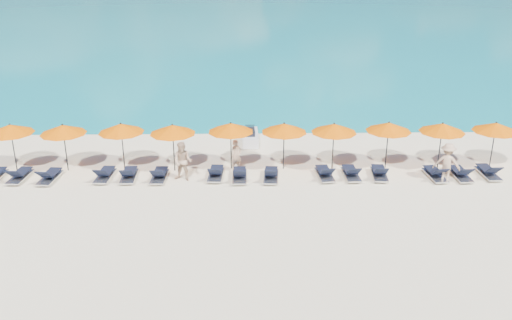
{
  "coord_description": "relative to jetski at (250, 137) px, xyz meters",
  "views": [
    {
      "loc": [
        -0.45,
        -19.8,
        10.22
      ],
      "look_at": [
        0.0,
        3.0,
        1.2
      ],
      "focal_mm": 40.0,
      "sensor_mm": 36.0,
      "label": 1
    }
  ],
  "objects": [
    {
      "name": "ground",
      "position": [
        0.2,
        -8.54,
        -0.32
      ],
      "size": [
        1400.0,
        1400.0,
        0.0
      ],
      "primitive_type": "plane",
      "color": "beige"
    },
    {
      "name": "jetski",
      "position": [
        0.0,
        0.0,
        0.0
      ],
      "size": [
        0.87,
        2.22,
        0.79
      ],
      "rotation": [
        0.0,
        0.0,
        0.02
      ],
      "color": "silver",
      "rests_on": "ground"
    },
    {
      "name": "beachgoer_a",
      "position": [
        -0.68,
        -3.83,
        0.43
      ],
      "size": [
        0.66,
        0.61,
        1.5
      ],
      "primitive_type": "imported",
      "rotation": [
        0.0,
        0.0,
        0.62
      ],
      "color": "tan",
      "rests_on": "ground"
    },
    {
      "name": "beachgoer_b",
      "position": [
        -3.03,
        -4.89,
        0.57
      ],
      "size": [
        0.98,
        0.73,
        1.8
      ],
      "primitive_type": "imported",
      "rotation": [
        0.0,
        0.0,
        -0.28
      ],
      "color": "tan",
      "rests_on": "ground"
    },
    {
      "name": "beachgoer_c",
      "position": [
        8.61,
        -5.26,
        0.57
      ],
      "size": [
        1.27,
        0.89,
        1.79
      ],
      "primitive_type": "imported",
      "rotation": [
        0.0,
        0.0,
        2.81
      ],
      "color": "tan",
      "rests_on": "ground"
    },
    {
      "name": "umbrella_0",
      "position": [
        -10.94,
        -3.55,
        1.69
      ],
      "size": [
        2.1,
        2.1,
        2.28
      ],
      "color": "black",
      "rests_on": "ground"
    },
    {
      "name": "umbrella_1",
      "position": [
        -8.53,
        -3.64,
        1.69
      ],
      "size": [
        2.1,
        2.1,
        2.28
      ],
      "color": "black",
      "rests_on": "ground"
    },
    {
      "name": "umbrella_2",
      "position": [
        -5.93,
        -3.52,
        1.69
      ],
      "size": [
        2.1,
        2.1,
        2.28
      ],
      "color": "black",
      "rests_on": "ground"
    },
    {
      "name": "umbrella_3",
      "position": [
        -3.56,
        -3.74,
        1.69
      ],
      "size": [
        2.1,
        2.1,
        2.28
      ],
      "color": "black",
      "rests_on": "ground"
    },
    {
      "name": "umbrella_4",
      "position": [
        -0.92,
        -3.53,
        1.69
      ],
      "size": [
        2.1,
        2.1,
        2.28
      ],
      "color": "black",
      "rests_on": "ground"
    },
    {
      "name": "umbrella_5",
      "position": [
        1.52,
        -3.64,
        1.69
      ],
      "size": [
        2.1,
        2.1,
        2.28
      ],
      "color": "black",
      "rests_on": "ground"
    },
    {
      "name": "umbrella_6",
      "position": [
        3.8,
        -3.72,
        1.69
      ],
      "size": [
        2.1,
        2.1,
        2.28
      ],
      "color": "black",
      "rests_on": "ground"
    },
    {
      "name": "umbrella_7",
      "position": [
        6.34,
        -3.58,
        1.69
      ],
      "size": [
        2.1,
        2.1,
        2.28
      ],
      "color": "black",
      "rests_on": "ground"
    },
    {
      "name": "umbrella_8",
      "position": [
        8.76,
        -3.75,
        1.69
      ],
      "size": [
        2.1,
        2.1,
        2.28
      ],
      "color": "black",
      "rests_on": "ground"
    },
    {
      "name": "umbrella_9",
      "position": [
        11.25,
        -3.71,
        1.69
      ],
      "size": [
        2.1,
        2.1,
        2.28
      ],
      "color": "black",
      "rests_on": "ground"
    },
    {
      "name": "lounger_1",
      "position": [
        -10.37,
        -4.73,
        -0.09
      ],
      "size": [
        0.75,
        1.74,
        0.66
      ],
      "rotation": [
        0.0,
        0.0,
        -0.08
      ],
      "color": "silver",
      "rests_on": "ground"
    },
    {
      "name": "lounger_2",
      "position": [
        -8.99,
        -4.86,
        -0.09
      ],
      "size": [
        0.78,
        1.75,
        0.66
      ],
      "rotation": [
        0.0,
        0.0,
        -0.09
      ],
      "color": "silver",
      "rests_on": "ground"
    },
    {
      "name": "lounger_3",
      "position": [
        -6.58,
        -4.71,
        -0.09
      ],
      "size": [
        0.73,
        1.74,
        0.66
      ],
      "rotation": [
        0.0,
        0.0,
        -0.07
      ],
      "color": "silver",
      "rests_on": "ground"
    },
    {
      "name": "lounger_4",
      "position": [
        -5.49,
        -4.75,
        -0.09
      ],
      "size": [
        0.67,
        1.72,
        0.66
      ],
      "rotation": [
        0.0,
        0.0,
        0.03
      ],
      "color": "silver",
      "rests_on": "ground"
    },
    {
      "name": "lounger_5",
      "position": [
        -4.12,
        -4.81,
        -0.09
      ],
      "size": [
        0.68,
        1.72,
        0.66
      ],
      "rotation": [
        0.0,
        0.0,
        -0.04
      ],
      "color": "silver",
      "rests_on": "ground"
    },
    {
      "name": "lounger_6",
      "position": [
        -1.6,
        -4.67,
        -0.09
      ],
      "size": [
        0.72,
        1.73,
        0.66
      ],
      "rotation": [
        0.0,
        0.0,
        -0.06
      ],
      "color": "silver",
      "rests_on": "ground"
    },
    {
      "name": "lounger_7",
      "position": [
        -0.53,
        -4.89,
        -0.09
      ],
      "size": [
        0.62,
        1.7,
        0.66
      ],
      "rotation": [
        0.0,
        0.0,
        -0.0
      ],
      "color": "silver",
      "rests_on": "ground"
    },
    {
      "name": "lounger_8",
      "position": [
        0.88,
        -4.9,
        -0.09
      ],
      "size": [
        0.75,
        1.74,
        0.66
      ],
      "rotation": [
        0.0,
        0.0,
        -0.08
      ],
      "color": "silver",
      "rests_on": "ground"
    },
    {
      "name": "lounger_9",
      "position": [
        3.32,
        -4.76,
        -0.09
      ],
      "size": [
        0.77,
        1.75,
        0.66
      ],
      "rotation": [
        0.0,
        0.0,
        0.09
      ],
      "color": "silver",
      "rests_on": "ground"
    },
    {
      "name": "lounger_10",
      "position": [
        4.51,
        -4.75,
        -0.09
      ],
      "size": [
        0.7,
        1.73,
        0.66
      ],
      "rotation": [
        0.0,
        0.0,
        0.04
      ],
      "color": "silver",
      "rests_on": "ground"
    },
    {
      "name": "lounger_11",
      "position": [
        5.79,
        -4.76,
        -0.09
      ],
      "size": [
        0.77,
        1.75,
        0.66
      ],
      "rotation": [
        0.0,
        0.0,
        -0.09
      ],
      "color": "silver",
      "rests_on": "ground"
    },
    {
      "name": "lounger_12",
      "position": [
        8.28,
        -4.9,
        -0.09
      ],
      "size": [
        0.78,
        1.75,
        0.66
      ],
      "rotation": [
        0.0,
        0.0,
        0.09
      ],
      "color": "silver",
      "rests_on": "ground"
    },
    {
      "name": "lounger_13",
      "position": [
        9.43,
        -4.91,
        -0.09
      ],
      "size": [
        0.68,
        1.72,
        0.66
      ],
      "rotation": [
        0.0,
        0.0,
        0.03
      ],
      "color": "silver",
      "rests_on": "ground"
    },
    {
      "name": "lounger_14",
      "position": [
        10.76,
        -4.75,
        -0.09
      ],
      "size": [
        0.68,
        1.72,
        0.66
      ],
      "rotation": [
        0.0,
        0.0,
        0.03
      ],
      "color": "silver",
      "rests_on": "ground"
    }
  ]
}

